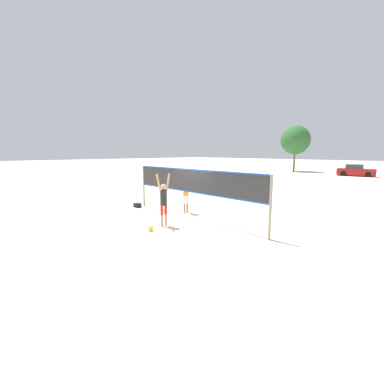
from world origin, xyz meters
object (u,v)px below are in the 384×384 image
player_blocker (186,190)px  gear_bag (137,205)px  player_spiker (164,199)px  parked_car_near (356,171)px  tree_left_cluster (295,140)px  volleyball_net (192,183)px  volleyball (151,228)px

player_blocker → gear_bag: (-2.90, -1.05, -1.06)m
player_spiker → gear_bag: 4.29m
gear_bag → parked_car_near: parked_car_near is taller
player_spiker → player_blocker: (-1.08, 2.25, 0.01)m
player_spiker → tree_left_cluster: size_ratio=0.31×
volleyball_net → tree_left_cluster: size_ratio=1.10×
volleyball → gear_bag: (-4.16, 2.00, 0.01)m
player_spiker → parked_car_near: size_ratio=0.49×
volleyball_net → player_spiker: (-0.03, -1.61, -0.51)m
volleyball_net → tree_left_cluster: tree_left_cluster is taller
gear_bag → player_blocker: bearing=19.9°
parked_car_near → player_spiker: bearing=-98.7°
volleyball_net → gear_bag: volleyball_net is taller
parked_car_near → tree_left_cluster: (-9.28, 2.33, 4.29)m
parked_car_near → tree_left_cluster: bearing=155.8°
parked_car_near → volleyball_net: bearing=-98.6°
volleyball_net → volleyball: 2.88m
volleyball_net → player_blocker: bearing=150.0°
player_spiker → gear_bag: bearing=73.3°
player_blocker → parked_car_near: player_blocker is taller
gear_bag → tree_left_cluster: 33.83m
gear_bag → parked_car_near: bearing=84.0°
volleyball → player_spiker: bearing=102.2°
volleyball_net → parked_car_near: 30.22m
gear_bag → volleyball_net: bearing=5.8°
player_spiker → volleyball: (0.17, -0.80, -1.06)m
gear_bag → player_spiker: bearing=-16.7°
player_spiker → gear_bag: (-3.98, 1.20, -1.05)m
player_spiker → player_blocker: bearing=25.7°
player_spiker → parked_car_near: 31.81m
player_spiker → parked_car_near: (-0.79, 31.80, -0.49)m
volleyball_net → volleyball: bearing=-86.6°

